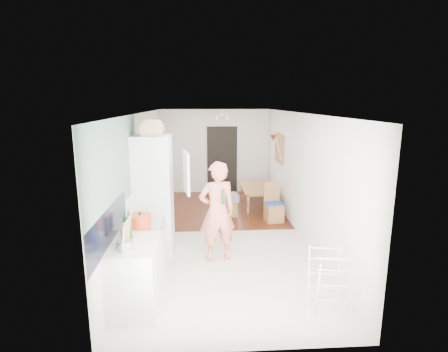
{
  "coord_description": "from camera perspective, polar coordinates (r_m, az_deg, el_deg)",
  "views": [
    {
      "loc": [
        -0.38,
        -6.87,
        2.72
      ],
      "look_at": [
        0.06,
        0.2,
        1.21
      ],
      "focal_mm": 28.0,
      "sensor_mm": 36.0,
      "label": 1
    }
  ],
  "objects": [
    {
      "name": "bottle_b",
      "position": [
        5.0,
        -15.79,
        -7.88
      ],
      "size": [
        0.07,
        0.07,
        0.27
      ],
      "primitive_type": "cylinder",
      "rotation": [
        0.0,
        0.0,
        -0.08
      ],
      "color": "#18421D",
      "rests_on": "worktop"
    },
    {
      "name": "pepper_mill_front",
      "position": [
        5.22,
        -15.05,
        -7.22
      ],
      "size": [
        0.08,
        0.08,
        0.23
      ],
      "primitive_type": "cylinder",
      "rotation": [
        0.0,
        0.0,
        -0.33
      ],
      "color": "tan",
      "rests_on": "worktop"
    },
    {
      "name": "cooker_top",
      "position": [
        5.46,
        -13.14,
        -7.73
      ],
      "size": [
        0.6,
        0.6,
        0.04
      ],
      "primitive_type": "cube",
      "color": "#B7B7BA",
      "rests_on": "room_shell"
    },
    {
      "name": "held_bottle",
      "position": [
        5.77,
        -0.15,
        -3.4
      ],
      "size": [
        0.06,
        0.06,
        0.26
      ],
      "primitive_type": "cylinder",
      "color": "#18421D",
      "rests_on": "person"
    },
    {
      "name": "bottle_c",
      "position": [
        4.72,
        -15.9,
        -9.36
      ],
      "size": [
        0.1,
        0.1,
        0.23
      ],
      "primitive_type": "cylinder",
      "rotation": [
        0.0,
        0.0,
        0.04
      ],
      "color": "beige",
      "rests_on": "worktop"
    },
    {
      "name": "room_shell",
      "position": [
        7.03,
        -0.35,
        -0.0
      ],
      "size": [
        3.2,
        7.0,
        2.5
      ],
      "primitive_type": null,
      "color": "beige",
      "rests_on": "ground"
    },
    {
      "name": "dining_chair",
      "position": [
        8.09,
        8.18,
        -4.38
      ],
      "size": [
        0.42,
        0.42,
        0.89
      ],
      "primitive_type": null,
      "rotation": [
        0.0,
        0.0,
        0.14
      ],
      "color": "#AE8747",
      "rests_on": "floor"
    },
    {
      "name": "chopping_boards",
      "position": [
        4.57,
        -15.68,
        -9.09
      ],
      "size": [
        0.04,
        0.28,
        0.37
      ],
      "primitive_type": null,
      "rotation": [
        0.0,
        0.0,
        0.0
      ],
      "color": "tan",
      "rests_on": "worktop"
    },
    {
      "name": "sage_wall_panel",
      "position": [
        5.09,
        -17.23,
        1.67
      ],
      "size": [
        0.02,
        3.0,
        1.3
      ],
      "primitive_type": "cube",
      "color": "slate",
      "rests_on": "room_shell"
    },
    {
      "name": "floor",
      "position": [
        7.4,
        -0.34,
        -9.51
      ],
      "size": [
        3.2,
        7.0,
        0.01
      ],
      "primitive_type": "cube",
      "color": "beige",
      "rests_on": "ground"
    },
    {
      "name": "bottle_a",
      "position": [
        4.85,
        -15.19,
        -8.23
      ],
      "size": [
        0.09,
        0.09,
        0.31
      ],
      "primitive_type": "cylinder",
      "rotation": [
        0.0,
        0.0,
        -0.3
      ],
      "color": "#18421D",
      "rests_on": "worktop"
    },
    {
      "name": "pinboard",
      "position": [
        9.06,
        9.03,
        4.5
      ],
      "size": [
        0.03,
        0.9,
        0.7
      ],
      "primitive_type": "cube",
      "color": "tan",
      "rests_on": "room_shell"
    },
    {
      "name": "fridge_housing",
      "position": [
        6.37,
        -11.45,
        -3.15
      ],
      "size": [
        0.66,
        0.66,
        2.15
      ],
      "primitive_type": "cube",
      "color": "silver",
      "rests_on": "room_shell"
    },
    {
      "name": "pinboard_frame",
      "position": [
        9.06,
        8.94,
        4.5
      ],
      "size": [
        0.0,
        0.94,
        0.74
      ],
      "primitive_type": "cube",
      "color": "#AE8747",
      "rests_on": "room_shell"
    },
    {
      "name": "bread_bin",
      "position": [
        6.12,
        -11.62,
        7.45
      ],
      "size": [
        0.43,
        0.41,
        0.21
      ],
      "primitive_type": null,
      "rotation": [
        0.0,
        0.0,
        0.11
      ],
      "color": "tan",
      "rests_on": "fridge_housing"
    },
    {
      "name": "person",
      "position": [
        5.96,
        -1.12,
        -4.38
      ],
      "size": [
        0.85,
        0.66,
        2.07
      ],
      "primitive_type": "imported",
      "rotation": [
        0.0,
        0.0,
        3.37
      ],
      "color": "#E4765E",
      "rests_on": "floor"
    },
    {
      "name": "doorway_recess",
      "position": [
        10.5,
        -0.31,
        2.65
      ],
      "size": [
        0.9,
        0.04,
        2.0
      ],
      "primitive_type": "cube",
      "color": "black",
      "rests_on": "room_shell"
    },
    {
      "name": "drying_rack",
      "position": [
        4.92,
        16.77,
        -16.32
      ],
      "size": [
        0.5,
        0.46,
        0.85
      ],
      "primitive_type": null,
      "rotation": [
        0.0,
        0.0,
        -0.17
      ],
      "color": "silver",
      "rests_on": "floor"
    },
    {
      "name": "tile_splashback",
      "position": [
        4.75,
        -18.19,
        -7.88
      ],
      "size": [
        0.02,
        1.9,
        0.5
      ],
      "primitive_type": "cube",
      "color": "black",
      "rests_on": "room_shell"
    },
    {
      "name": "fridge_door",
      "position": [
        5.91,
        -6.17,
        0.57
      ],
      "size": [
        0.14,
        0.56,
        0.7
      ],
      "primitive_type": "cube",
      "rotation": [
        0.0,
        0.0,
        -1.4
      ],
      "color": "silver",
      "rests_on": "room_shell"
    },
    {
      "name": "wood_floor_overlay",
      "position": [
        9.14,
        -0.98,
        -5.21
      ],
      "size": [
        3.2,
        3.3,
        0.01
      ],
      "primitive_type": "cube",
      "color": "#562D17",
      "rests_on": "room_shell"
    },
    {
      "name": "stool",
      "position": [
        8.45,
        1.07,
        -5.33
      ],
      "size": [
        0.31,
        0.31,
        0.39
      ],
      "primitive_type": null,
      "rotation": [
        0.0,
        0.0,
        0.04
      ],
      "color": "#AE8747",
      "rests_on": "floor"
    },
    {
      "name": "range_cooker",
      "position": [
        5.63,
        -12.91,
        -12.14
      ],
      "size": [
        0.6,
        0.6,
        0.88
      ],
      "primitive_type": "cube",
      "color": "silver",
      "rests_on": "room_shell"
    },
    {
      "name": "red_casserole",
      "position": [
        5.3,
        -13.55,
        -7.06
      ],
      "size": [
        0.39,
        0.39,
        0.19
      ],
      "primitive_type": "cylinder",
      "rotation": [
        0.0,
        0.0,
        0.25
      ],
      "color": "red",
      "rests_on": "cooker_top"
    },
    {
      "name": "wall_sconce",
      "position": [
        9.66,
        8.01,
        6.19
      ],
      "size": [
        0.18,
        0.18,
        0.16
      ],
      "primitive_type": "cone",
      "color": "maroon",
      "rests_on": "room_shell"
    },
    {
      "name": "steel_pan",
      "position": [
        4.61,
        -15.84,
        -10.73
      ],
      "size": [
        0.24,
        0.24,
        0.1
      ],
      "primitive_type": "cylinder",
      "rotation": [
        0.0,
        0.0,
        -0.17
      ],
      "color": "#B7B7BA",
      "rests_on": "worktop"
    },
    {
      "name": "grey_drape",
      "position": [
        8.35,
        0.93,
        -3.52
      ],
      "size": [
        0.42,
        0.42,
        0.18
      ],
      "primitive_type": "cube",
      "rotation": [
        0.0,
        0.0,
        0.09
      ],
      "color": "slate",
      "rests_on": "stool"
    },
    {
      "name": "dining_table",
      "position": [
        9.28,
        5.71,
        -3.58
      ],
      "size": [
        0.72,
        1.29,
        0.45
      ],
      "primitive_type": "imported",
      "rotation": [
        0.0,
        0.0,
        1.57
      ],
      "color": "#AE8747",
      "rests_on": "floor"
    },
    {
      "name": "fridge_interior",
      "position": [
        6.23,
        -8.81,
        1.09
      ],
      "size": [
        0.02,
        0.52,
        0.66
      ],
      "primitive_type": "cube",
      "color": "white",
      "rests_on": "room_shell"
    },
    {
      "name": "base_cabinet",
      "position": [
        4.97,
        -14.32,
        -15.77
      ],
      "size": [
        0.6,
        0.9,
        0.86
      ],
      "primitive_type": "cube",
      "color": "silver",
      "rests_on": "room_shell"
    },
    {
      "name": "worktop",
      "position": [
        4.78,
        -14.62,
        -10.87
      ],
      "size": [
        0.62,
        0.92,
        0.06
      ],
      "primitive_type": "cube",
      "color": "beige",
      "rests_on": "room_shell"
    },
    {
      "name": "pepper_mill_back",
      "position": [
        5.13,
        -15.6,
        -7.73
      ],
      "size": [
        0.07,
        0.07,
        0.21
      ],
      "primitive_type": "cylinder",
      "rotation": [
        0.0,
        0.0,
        -0.17
      ],
      "color": "tan",
      "rests_on": "worktop"
    }
  ]
}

